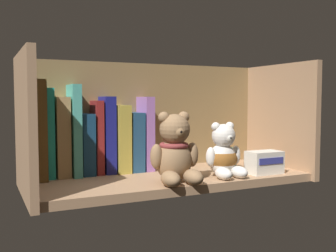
# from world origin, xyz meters

# --- Properties ---
(shelf_board) EXTENTS (0.66, 0.27, 0.02)m
(shelf_board) POSITION_xyz_m (0.00, 0.00, 0.01)
(shelf_board) COLOR #A87F5B
(shelf_board) RESTS_ON ground
(shelf_back_panel) EXTENTS (0.69, 0.01, 0.30)m
(shelf_back_panel) POSITION_xyz_m (0.00, 0.14, 0.15)
(shelf_back_panel) COLOR olive
(shelf_back_panel) RESTS_ON ground
(shelf_side_panel_left) EXTENTS (0.02, 0.29, 0.30)m
(shelf_side_panel_left) POSITION_xyz_m (-0.34, 0.00, 0.15)
(shelf_side_panel_left) COLOR #A87F5B
(shelf_side_panel_left) RESTS_ON ground
(shelf_side_panel_right) EXTENTS (0.02, 0.29, 0.30)m
(shelf_side_panel_right) POSITION_xyz_m (0.34, 0.00, 0.15)
(shelf_side_panel_right) COLOR #A87F5B
(shelf_side_panel_right) RESTS_ON ground
(book_0) EXTENTS (0.03, 0.14, 0.23)m
(book_0) POSITION_xyz_m (-0.30, 0.11, 0.14)
(book_0) COLOR brown
(book_0) RESTS_ON shelf_board
(book_1) EXTENTS (0.02, 0.10, 0.21)m
(book_1) POSITION_xyz_m (-0.27, 0.11, 0.13)
(book_1) COLOR teal
(book_1) RESTS_ON shelf_board
(book_2) EXTENTS (0.03, 0.10, 0.19)m
(book_2) POSITION_xyz_m (-0.25, 0.11, 0.12)
(book_2) COLOR tan
(book_2) RESTS_ON shelf_board
(book_3) EXTENTS (0.02, 0.12, 0.22)m
(book_3) POSITION_xyz_m (-0.22, 0.11, 0.13)
(book_3) COLOR #4BADA1
(book_3) RESTS_ON shelf_board
(book_4) EXTENTS (0.03, 0.10, 0.15)m
(book_4) POSITION_xyz_m (-0.19, 0.11, 0.10)
(book_4) COLOR navy
(book_4) RESTS_ON shelf_board
(book_5) EXTENTS (0.02, 0.09, 0.18)m
(book_5) POSITION_xyz_m (-0.16, 0.11, 0.11)
(book_5) COLOR maroon
(book_5) RESTS_ON shelf_board
(book_6) EXTENTS (0.03, 0.10, 0.19)m
(book_6) POSITION_xyz_m (-0.13, 0.11, 0.12)
(book_6) COLOR navy
(book_6) RESTS_ON shelf_board
(book_7) EXTENTS (0.03, 0.11, 0.17)m
(book_7) POSITION_xyz_m (-0.10, 0.11, 0.11)
(book_7) COLOR #B29F3E
(book_7) RESTS_ON shelf_board
(book_8) EXTENTS (0.04, 0.10, 0.15)m
(book_8) POSITION_xyz_m (-0.06, 0.11, 0.10)
(book_8) COLOR navy
(book_8) RESTS_ON shelf_board
(book_9) EXTENTS (0.02, 0.10, 0.19)m
(book_9) POSITION_xyz_m (-0.03, 0.11, 0.12)
(book_9) COLOR #A069BA
(book_9) RESTS_ON shelf_board
(teddy_bear_larger) EXTENTS (0.12, 0.12, 0.16)m
(teddy_bear_larger) POSITION_xyz_m (-0.03, -0.08, 0.09)
(teddy_bear_larger) COLOR #93704C
(teddy_bear_larger) RESTS_ON shelf_board
(teddy_bear_smaller) EXTENTS (0.10, 0.10, 0.13)m
(teddy_bear_smaller) POSITION_xyz_m (0.11, -0.07, 0.07)
(teddy_bear_smaller) COLOR white
(teddy_bear_smaller) RESTS_ON shelf_board
(pillar_candle) EXTENTS (0.04, 0.04, 0.06)m
(pillar_candle) POSITION_xyz_m (0.18, 0.02, 0.05)
(pillar_candle) COLOR #2D7A66
(pillar_candle) RESTS_ON shelf_board
(small_product_box) EXTENTS (0.09, 0.05, 0.06)m
(small_product_box) POSITION_xyz_m (0.22, -0.08, 0.05)
(small_product_box) COLOR silver
(small_product_box) RESTS_ON shelf_board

